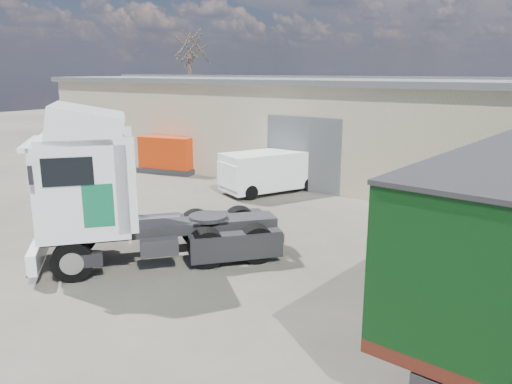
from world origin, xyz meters
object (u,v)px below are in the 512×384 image
Objects in this scene: orange_skip at (170,156)px; tractor_unit at (118,197)px; bare_tree at (189,42)px; panel_van at (267,172)px.

tractor_unit is at bearing -65.49° from orange_skip.
bare_tree is at bearing 112.74° from orange_skip.
orange_skip is at bearing -163.30° from panel_van.
tractor_unit is at bearing -58.60° from panel_van.
panel_van is (-1.21, 10.09, -1.03)m from tractor_unit.
bare_tree reaches higher than orange_skip.
tractor_unit is at bearing -53.23° from bare_tree.
panel_van is (14.71, -11.21, -6.91)m from bare_tree.
tractor_unit is 1.93× the size of orange_skip.
bare_tree reaches higher than panel_van.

